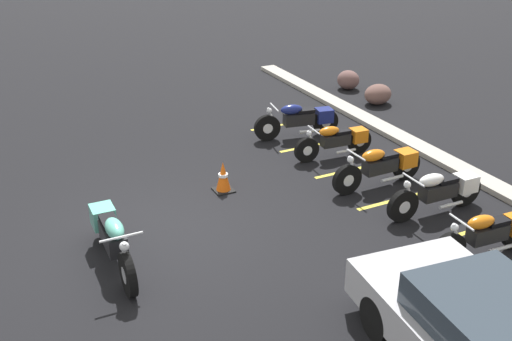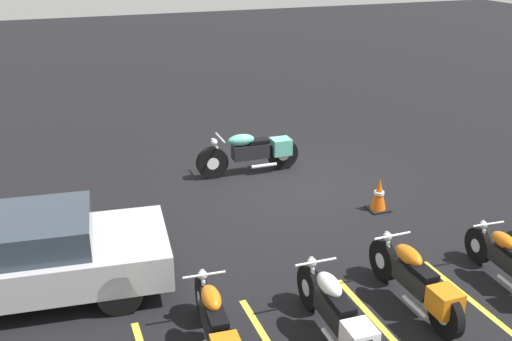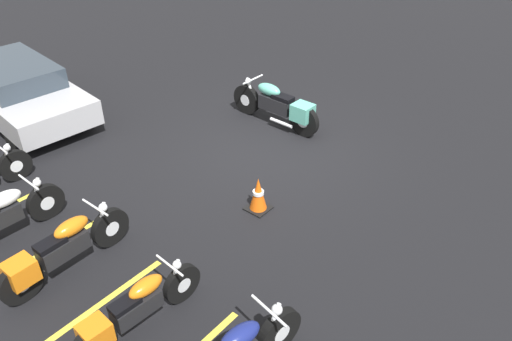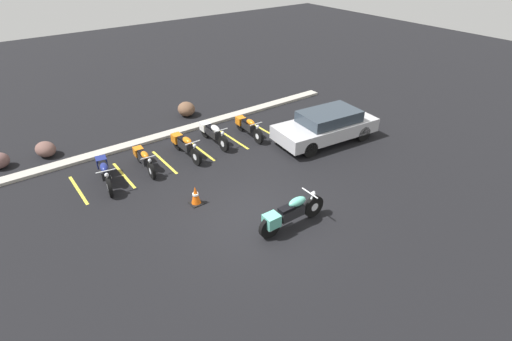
# 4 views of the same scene
# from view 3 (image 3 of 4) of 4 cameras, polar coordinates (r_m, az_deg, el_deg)

# --- Properties ---
(ground) EXTENTS (60.00, 60.00, 0.00)m
(ground) POSITION_cam_3_polar(r_m,az_deg,el_deg) (10.60, 1.50, 2.40)
(ground) COLOR black
(motorcycle_teal_featured) EXTENTS (2.39, 0.67, 0.94)m
(motorcycle_teal_featured) POSITION_cam_3_polar(r_m,az_deg,el_deg) (11.32, 2.60, 7.42)
(motorcycle_teal_featured) COLOR black
(motorcycle_teal_featured) RESTS_ON ground
(parked_bike_1) EXTENTS (0.56, 1.99, 0.78)m
(parked_bike_1) POSITION_cam_3_polar(r_m,az_deg,el_deg) (6.91, -13.87, -15.24)
(parked_bike_1) COLOR black
(parked_bike_1) RESTS_ON ground
(parked_bike_2) EXTENTS (0.61, 2.19, 0.86)m
(parked_bike_2) POSITION_cam_3_polar(r_m,az_deg,el_deg) (7.97, -21.51, -8.53)
(parked_bike_2) COLOR black
(parked_bike_2) RESTS_ON ground
(car_silver) EXTENTS (4.46, 2.23, 1.29)m
(car_silver) POSITION_cam_3_polar(r_m,az_deg,el_deg) (12.91, -25.54, 8.40)
(car_silver) COLOR black
(car_silver) RESTS_ON ground
(traffic_cone) EXTENTS (0.40, 0.40, 0.65)m
(traffic_cone) POSITION_cam_3_polar(r_m,az_deg,el_deg) (8.74, 0.26, -2.80)
(traffic_cone) COLOR black
(traffic_cone) RESTS_ON ground
(stall_line_2) EXTENTS (0.10, 2.10, 0.00)m
(stall_line_2) POSITION_cam_3_polar(r_m,az_deg,el_deg) (7.68, -17.05, -14.19)
(stall_line_2) COLOR gold
(stall_line_2) RESTS_ON ground
(stall_line_3) EXTENTS (0.10, 2.10, 0.00)m
(stall_line_3) POSITION_cam_3_polar(r_m,az_deg,el_deg) (8.76, -23.19, -8.64)
(stall_line_3) COLOR gold
(stall_line_3) RESTS_ON ground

